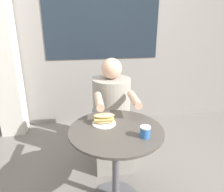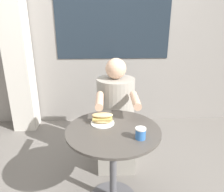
% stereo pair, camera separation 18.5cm
% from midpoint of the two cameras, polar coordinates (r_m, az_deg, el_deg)
% --- Properties ---
extents(storefront_wall, '(8.00, 0.09, 2.80)m').
position_cam_midpoint_polar(storefront_wall, '(3.16, 0.59, 17.60)').
color(storefront_wall, gray).
rests_on(storefront_wall, ground_plane).
extents(lattice_pillar, '(0.30, 0.30, 2.40)m').
position_cam_midpoint_polar(lattice_pillar, '(3.14, -22.17, 12.42)').
color(lattice_pillar, beige).
rests_on(lattice_pillar, ground_plane).
extents(cafe_table, '(0.75, 0.75, 0.71)m').
position_cam_midpoint_polar(cafe_table, '(1.83, 3.28, -13.87)').
color(cafe_table, '#47423D').
rests_on(cafe_table, ground_plane).
extents(diner_chair, '(0.39, 0.39, 0.87)m').
position_cam_midpoint_polar(diner_chair, '(2.66, 2.57, -2.50)').
color(diner_chair, slate).
rests_on(diner_chair, ground_plane).
extents(seated_diner, '(0.40, 0.71, 1.15)m').
position_cam_midpoint_polar(seated_diner, '(2.35, 3.24, -6.51)').
color(seated_diner, gray).
rests_on(seated_diner, ground_plane).
extents(sandwich_on_plate, '(0.20, 0.20, 0.09)m').
position_cam_midpoint_polar(sandwich_on_plate, '(1.80, 0.44, -6.07)').
color(sandwich_on_plate, white).
rests_on(sandwich_on_plate, cafe_table).
extents(drink_cup, '(0.08, 0.08, 0.09)m').
position_cam_midpoint_polar(drink_cup, '(1.62, 10.79, -9.65)').
color(drink_cup, '#336BB7').
rests_on(drink_cup, cafe_table).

